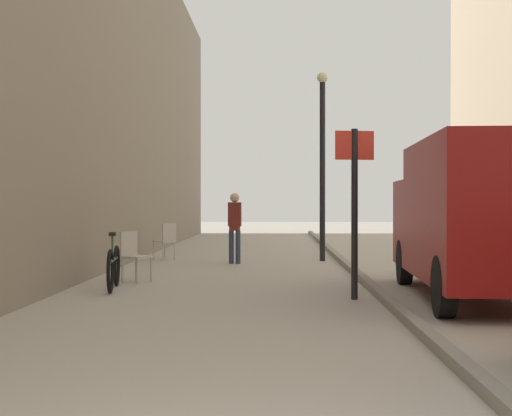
# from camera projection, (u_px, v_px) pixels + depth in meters

# --- Properties ---
(ground_plane) EXTENTS (80.00, 80.00, 0.00)m
(ground_plane) POSITION_uv_depth(u_px,v_px,m) (278.00, 275.00, 15.00)
(ground_plane) COLOR #A8A093
(building_facade_left) EXTENTS (2.02, 40.00, 9.21)m
(building_facade_left) POSITION_uv_depth(u_px,v_px,m) (53.00, 50.00, 15.08)
(building_facade_left) COLOR gray
(building_facade_left) RESTS_ON ground_plane
(kerb_strip) EXTENTS (0.16, 40.00, 0.12)m
(kerb_strip) POSITION_uv_depth(u_px,v_px,m) (356.00, 272.00, 14.96)
(kerb_strip) COLOR gray
(kerb_strip) RESTS_ON ground_plane
(pedestrian_main_foreground) EXTENTS (0.33, 0.23, 1.70)m
(pedestrian_main_foreground) POSITION_uv_depth(u_px,v_px,m) (235.00, 223.00, 17.73)
(pedestrian_main_foreground) COLOR #2D3851
(pedestrian_main_foreground) RESTS_ON ground_plane
(delivery_van) EXTENTS (2.16, 5.60, 2.39)m
(delivery_van) POSITION_uv_depth(u_px,v_px,m) (478.00, 215.00, 11.29)
(delivery_van) COLOR maroon
(delivery_van) RESTS_ON ground_plane
(street_sign_post) EXTENTS (0.60, 0.12, 2.60)m
(street_sign_post) POSITION_uv_depth(u_px,v_px,m) (355.00, 198.00, 11.23)
(street_sign_post) COLOR black
(street_sign_post) RESTS_ON ground_plane
(lamp_post) EXTENTS (0.28, 0.28, 4.76)m
(lamp_post) POSITION_uv_depth(u_px,v_px,m) (322.00, 153.00, 18.57)
(lamp_post) COLOR black
(lamp_post) RESTS_ON ground_plane
(bicycle_leaning) EXTENTS (0.27, 1.76, 0.98)m
(bicycle_leaning) POSITION_uv_depth(u_px,v_px,m) (114.00, 267.00, 12.48)
(bicycle_leaning) COLOR black
(bicycle_leaning) RESTS_ON ground_plane
(cafe_chair_near_window) EXTENTS (0.62, 0.62, 0.94)m
(cafe_chair_near_window) POSITION_uv_depth(u_px,v_px,m) (166.00, 239.00, 18.91)
(cafe_chair_near_window) COLOR #B7B2A8
(cafe_chair_near_window) RESTS_ON ground_plane
(cafe_chair_by_doorway) EXTENTS (0.61, 0.61, 0.94)m
(cafe_chair_by_doorway) POSITION_uv_depth(u_px,v_px,m) (133.00, 253.00, 13.68)
(cafe_chair_by_doorway) COLOR #B7B2A8
(cafe_chair_by_doorway) RESTS_ON ground_plane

